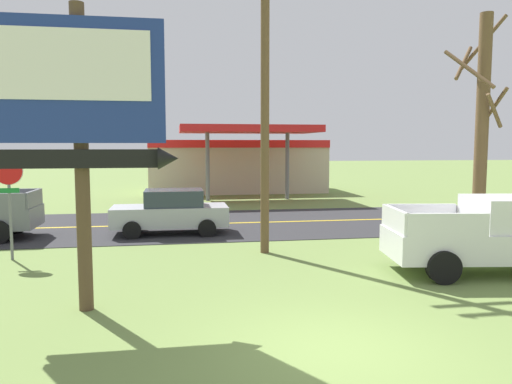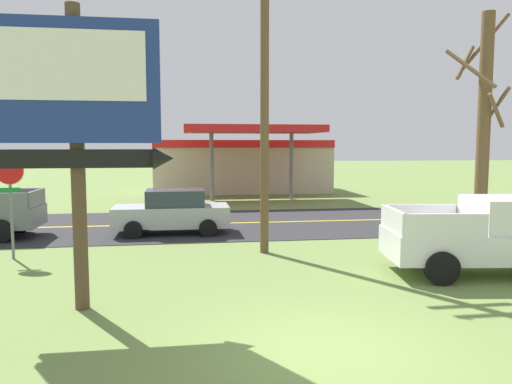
{
  "view_description": "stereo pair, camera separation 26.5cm",
  "coord_description": "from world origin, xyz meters",
  "px_view_note": "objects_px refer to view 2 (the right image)",
  "views": [
    {
      "loc": [
        -2.51,
        -7.26,
        3.29
      ],
      "look_at": [
        0.0,
        8.0,
        1.8
      ],
      "focal_mm": 34.55,
      "sensor_mm": 36.0,
      "label": 1
    },
    {
      "loc": [
        -2.25,
        -7.3,
        3.29
      ],
      "look_at": [
        0.0,
        8.0,
        1.8
      ],
      "focal_mm": 34.55,
      "sensor_mm": 36.0,
      "label": 2
    }
  ],
  "objects_px": {
    "motel_sign": "(78,107)",
    "stop_sign": "(10,189)",
    "gas_station": "(241,164)",
    "bare_tree": "(483,127)",
    "pickup_white_parked_on_lawn": "(493,237)",
    "utility_pole": "(265,92)",
    "car_silver_mid_lane": "(172,211)"
  },
  "relations": [
    {
      "from": "gas_station",
      "to": "motel_sign",
      "type": "bearing_deg",
      "value": -103.64
    },
    {
      "from": "utility_pole",
      "to": "pickup_white_parked_on_lawn",
      "type": "distance_m",
      "value": 7.4
    },
    {
      "from": "motel_sign",
      "to": "car_silver_mid_lane",
      "type": "bearing_deg",
      "value": 79.52
    },
    {
      "from": "bare_tree",
      "to": "utility_pole",
      "type": "bearing_deg",
      "value": 176.85
    },
    {
      "from": "motel_sign",
      "to": "stop_sign",
      "type": "distance_m",
      "value": 6.06
    },
    {
      "from": "stop_sign",
      "to": "pickup_white_parked_on_lawn",
      "type": "height_order",
      "value": "stop_sign"
    },
    {
      "from": "motel_sign",
      "to": "gas_station",
      "type": "relative_size",
      "value": 0.5
    },
    {
      "from": "stop_sign",
      "to": "utility_pole",
      "type": "height_order",
      "value": "utility_pole"
    },
    {
      "from": "motel_sign",
      "to": "utility_pole",
      "type": "xyz_separation_m",
      "value": [
        4.4,
        4.72,
        0.85
      ]
    },
    {
      "from": "stop_sign",
      "to": "pickup_white_parked_on_lawn",
      "type": "xyz_separation_m",
      "value": [
        12.67,
        -3.51,
        -1.06
      ]
    },
    {
      "from": "stop_sign",
      "to": "bare_tree",
      "type": "relative_size",
      "value": 0.4
    },
    {
      "from": "bare_tree",
      "to": "car_silver_mid_lane",
      "type": "distance_m",
      "value": 10.92
    },
    {
      "from": "motel_sign",
      "to": "stop_sign",
      "type": "xyz_separation_m",
      "value": [
        -2.92,
        4.92,
        -1.98
      ]
    },
    {
      "from": "motel_sign",
      "to": "utility_pole",
      "type": "relative_size",
      "value": 0.66
    },
    {
      "from": "utility_pole",
      "to": "car_silver_mid_lane",
      "type": "height_order",
      "value": "utility_pole"
    },
    {
      "from": "gas_station",
      "to": "pickup_white_parked_on_lawn",
      "type": "xyz_separation_m",
      "value": [
        3.74,
        -23.35,
        -0.98
      ]
    },
    {
      "from": "gas_station",
      "to": "pickup_white_parked_on_lawn",
      "type": "relative_size",
      "value": 2.22
    },
    {
      "from": "motel_sign",
      "to": "pickup_white_parked_on_lawn",
      "type": "distance_m",
      "value": 10.31
    },
    {
      "from": "motel_sign",
      "to": "gas_station",
      "type": "distance_m",
      "value": 25.57
    },
    {
      "from": "motel_sign",
      "to": "bare_tree",
      "type": "distance_m",
      "value": 12.05
    },
    {
      "from": "motel_sign",
      "to": "stop_sign",
      "type": "height_order",
      "value": "motel_sign"
    },
    {
      "from": "utility_pole",
      "to": "pickup_white_parked_on_lawn",
      "type": "relative_size",
      "value": 1.68
    },
    {
      "from": "motel_sign",
      "to": "bare_tree",
      "type": "relative_size",
      "value": 0.81
    },
    {
      "from": "gas_station",
      "to": "bare_tree",
      "type": "bearing_deg",
      "value": -75.65
    },
    {
      "from": "pickup_white_parked_on_lawn",
      "to": "utility_pole",
      "type": "bearing_deg",
      "value": 148.37
    },
    {
      "from": "utility_pole",
      "to": "gas_station",
      "type": "relative_size",
      "value": 0.76
    },
    {
      "from": "utility_pole",
      "to": "car_silver_mid_lane",
      "type": "xyz_separation_m",
      "value": [
        -2.84,
        3.68,
        -4.03
      ]
    },
    {
      "from": "motel_sign",
      "to": "pickup_white_parked_on_lawn",
      "type": "height_order",
      "value": "motel_sign"
    },
    {
      "from": "motel_sign",
      "to": "car_silver_mid_lane",
      "type": "distance_m",
      "value": 9.11
    },
    {
      "from": "utility_pole",
      "to": "bare_tree",
      "type": "xyz_separation_m",
      "value": [
        6.84,
        -0.38,
        -1.02
      ]
    },
    {
      "from": "motel_sign",
      "to": "gas_station",
      "type": "bearing_deg",
      "value": 76.36
    },
    {
      "from": "motel_sign",
      "to": "pickup_white_parked_on_lawn",
      "type": "bearing_deg",
      "value": 8.26
    }
  ]
}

